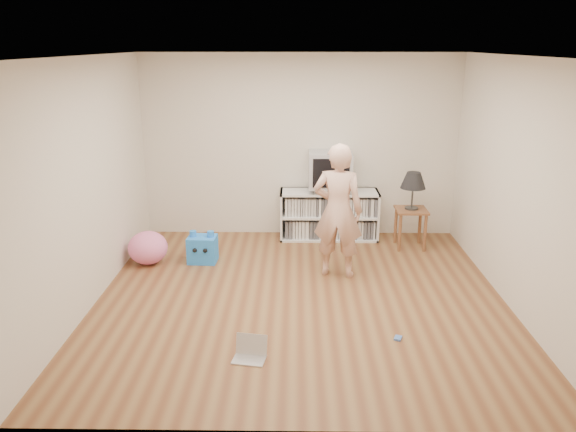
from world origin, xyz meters
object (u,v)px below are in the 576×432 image
(dvd_deck, at_px, (330,189))
(crt_tv, at_px, (330,169))
(table_lamp, at_px, (413,181))
(side_table, at_px, (411,218))
(laptop, at_px, (250,352))
(person, at_px, (338,211))
(plush_blue, at_px, (203,249))
(plush_pink, at_px, (148,248))
(media_unit, at_px, (329,214))

(dvd_deck, xyz_separation_m, crt_tv, (0.00, -0.00, 0.29))
(crt_tv, distance_m, table_lamp, 1.16)
(side_table, relative_size, laptop, 1.70)
(person, xyz_separation_m, plush_blue, (-1.70, 0.39, -0.64))
(dvd_deck, distance_m, laptop, 3.45)
(table_lamp, distance_m, plush_pink, 3.61)
(dvd_deck, relative_size, crt_tv, 0.75)
(crt_tv, distance_m, laptop, 3.52)
(media_unit, xyz_separation_m, side_table, (1.10, -0.39, 0.07))
(crt_tv, bearing_deg, person, -89.08)
(media_unit, height_order, plush_pink, media_unit)
(plush_blue, relative_size, plush_pink, 0.84)
(media_unit, xyz_separation_m, person, (0.02, -1.37, 0.46))
(media_unit, xyz_separation_m, table_lamp, (1.10, -0.39, 0.59))
(plush_blue, height_order, plush_pink, plush_pink)
(person, bearing_deg, side_table, -125.79)
(dvd_deck, bearing_deg, table_lamp, -18.59)
(dvd_deck, distance_m, side_table, 1.20)
(plush_blue, bearing_deg, side_table, 14.88)
(media_unit, bearing_deg, plush_blue, -149.87)
(dvd_deck, xyz_separation_m, side_table, (1.10, -0.37, -0.32))
(table_lamp, bearing_deg, crt_tv, 161.57)
(person, relative_size, plush_pink, 3.26)
(laptop, distance_m, plush_pink, 2.70)
(dvd_deck, height_order, table_lamp, table_lamp)
(person, distance_m, plush_pink, 2.49)
(crt_tv, xyz_separation_m, plush_pink, (-2.37, -1.02, -0.81))
(media_unit, bearing_deg, plush_pink, -156.28)
(media_unit, height_order, laptop, media_unit)
(crt_tv, relative_size, table_lamp, 1.17)
(laptop, bearing_deg, person, 74.51)
(media_unit, bearing_deg, laptop, -105.04)
(side_table, relative_size, person, 0.34)
(side_table, distance_m, person, 1.51)
(media_unit, bearing_deg, crt_tv, -90.00)
(media_unit, distance_m, person, 1.45)
(media_unit, relative_size, laptop, 4.34)
(crt_tv, distance_m, plush_pink, 2.71)
(dvd_deck, xyz_separation_m, person, (0.02, -1.35, 0.08))
(person, bearing_deg, media_unit, -77.23)
(table_lamp, xyz_separation_m, plush_pink, (-3.47, -0.66, -0.73))
(table_lamp, distance_m, laptop, 3.62)
(person, xyz_separation_m, plush_pink, (-2.39, 0.33, -0.60))
(person, bearing_deg, table_lamp, -125.79)
(crt_tv, bearing_deg, side_table, -18.43)
(dvd_deck, relative_size, plush_pink, 0.90)
(media_unit, relative_size, dvd_deck, 3.11)
(dvd_deck, height_order, plush_blue, dvd_deck)
(side_table, distance_m, plush_pink, 3.54)
(side_table, height_order, person, person)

